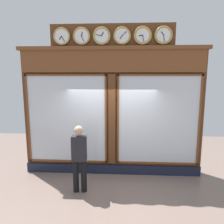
# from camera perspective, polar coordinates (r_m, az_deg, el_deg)

# --- Properties ---
(shop_facade) EXTENTS (5.23, 0.42, 4.25)m
(shop_facade) POSITION_cam_1_polar(r_m,az_deg,el_deg) (6.12, 0.08, 0.59)
(shop_facade) COLOR #5B3319
(shop_facade) RESTS_ON ground_plane
(pedestrian) EXTENTS (0.38, 0.25, 1.69)m
(pedestrian) POSITION_cam_1_polar(r_m,az_deg,el_deg) (5.34, -8.80, -11.66)
(pedestrian) COLOR black
(pedestrian) RESTS_ON ground_plane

